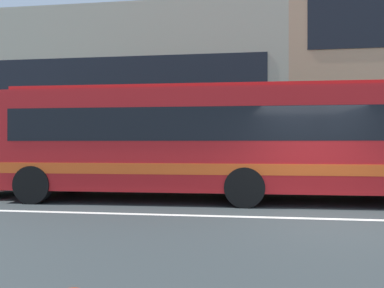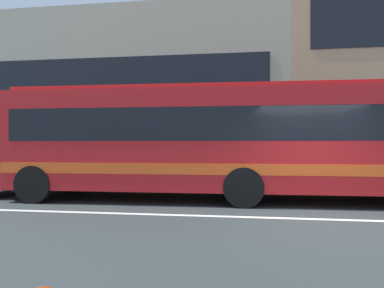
{
  "view_description": "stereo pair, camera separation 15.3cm",
  "coord_description": "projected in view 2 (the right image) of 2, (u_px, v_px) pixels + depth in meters",
  "views": [
    {
      "loc": [
        -2.02,
        -7.07,
        1.57
      ],
      "look_at": [
        -3.09,
        2.21,
        1.57
      ],
      "focal_mm": 30.36,
      "sensor_mm": 36.0,
      "label": 1
    },
    {
      "loc": [
        -1.87,
        -7.05,
        1.57
      ],
      "look_at": [
        -3.09,
        2.21,
        1.57
      ],
      "focal_mm": 30.36,
      "sensor_mm": 36.0,
      "label": 2
    }
  ],
  "objects": [
    {
      "name": "ground_plane",
      "position": [
        325.0,
        220.0,
        6.74
      ],
      "size": [
        160.0,
        160.0,
        0.0
      ],
      "primitive_type": "plane",
      "color": "#2E3435"
    },
    {
      "name": "lane_centre_line",
      "position": [
        325.0,
        219.0,
        6.74
      ],
      "size": [
        60.0,
        0.16,
        0.01
      ],
      "primitive_type": "cube",
      "color": "silver",
      "rests_on": "ground_plane"
    },
    {
      "name": "hedge_row_far",
      "position": [
        197.0,
        169.0,
        12.87
      ],
      "size": [
        12.66,
        1.1,
        1.13
      ],
      "primitive_type": "cube",
      "color": "#2A6B32",
      "rests_on": "ground_plane"
    },
    {
      "name": "apartment_block_left",
      "position": [
        83.0,
        100.0,
        21.58
      ],
      "size": [
        25.53,
        8.25,
        9.02
      ],
      "color": "#B6AC94",
      "rests_on": "ground_plane"
    },
    {
      "name": "transit_bus",
      "position": [
        216.0,
        139.0,
        9.26
      ],
      "size": [
        11.66,
        2.82,
        3.13
      ],
      "color": "red",
      "rests_on": "ground_plane"
    }
  ]
}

